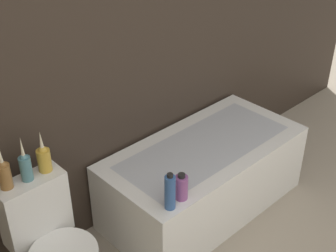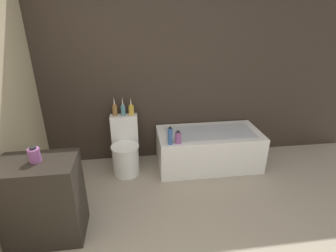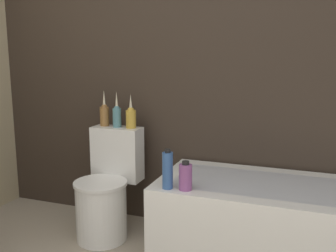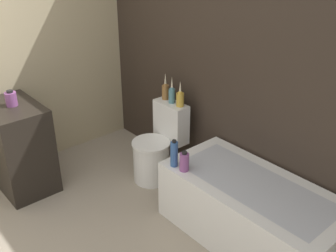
# 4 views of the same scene
# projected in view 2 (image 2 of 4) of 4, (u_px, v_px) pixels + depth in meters

# --- Properties ---
(wall_back_tiled) EXTENTS (6.40, 0.06, 2.60)m
(wall_back_tiled) POSITION_uv_depth(u_px,v_px,m) (144.00, 71.00, 3.53)
(wall_back_tiled) COLOR #332821
(wall_back_tiled) RESTS_ON ground_plane
(bathtub) EXTENTS (1.41, 0.69, 0.51)m
(bathtub) POSITION_uv_depth(u_px,v_px,m) (208.00, 148.00, 3.69)
(bathtub) COLOR white
(bathtub) RESTS_ON ground
(toilet) EXTENTS (0.37, 0.52, 0.75)m
(toilet) POSITION_uv_depth(u_px,v_px,m) (125.00, 150.00, 3.54)
(toilet) COLOR white
(toilet) RESTS_ON ground
(vanity_counter) EXTENTS (0.68, 0.45, 0.83)m
(vanity_counter) POSITION_uv_depth(u_px,v_px,m) (44.00, 200.00, 2.44)
(vanity_counter) COLOR black
(vanity_counter) RESTS_ON ground
(soap_bottle_glass) EXTENTS (0.10, 0.10, 0.14)m
(soap_bottle_glass) POSITION_uv_depth(u_px,v_px,m) (34.00, 155.00, 2.26)
(soap_bottle_glass) COLOR #8C4C8C
(soap_bottle_glass) RESTS_ON vanity_counter
(vase_gold) EXTENTS (0.07, 0.07, 0.26)m
(vase_gold) POSITION_uv_depth(u_px,v_px,m) (115.00, 109.00, 3.49)
(vase_gold) COLOR olive
(vase_gold) RESTS_ON toilet
(vase_silver) EXTENTS (0.06, 0.06, 0.26)m
(vase_silver) POSITION_uv_depth(u_px,v_px,m) (123.00, 109.00, 3.50)
(vase_silver) COLOR teal
(vase_silver) RESTS_ON toilet
(vase_bronze) EXTENTS (0.07, 0.07, 0.24)m
(vase_bronze) POSITION_uv_depth(u_px,v_px,m) (131.00, 109.00, 3.52)
(vase_bronze) COLOR gold
(vase_bronze) RESTS_ON toilet
(shampoo_bottle_tall) EXTENTS (0.06, 0.06, 0.23)m
(shampoo_bottle_tall) POSITION_uv_depth(u_px,v_px,m) (170.00, 136.00, 3.22)
(shampoo_bottle_tall) COLOR #335999
(shampoo_bottle_tall) RESTS_ON bathtub
(shampoo_bottle_short) EXTENTS (0.08, 0.08, 0.17)m
(shampoo_bottle_short) POSITION_uv_depth(u_px,v_px,m) (178.00, 138.00, 3.26)
(shampoo_bottle_short) COLOR #8C4C8C
(shampoo_bottle_short) RESTS_ON bathtub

